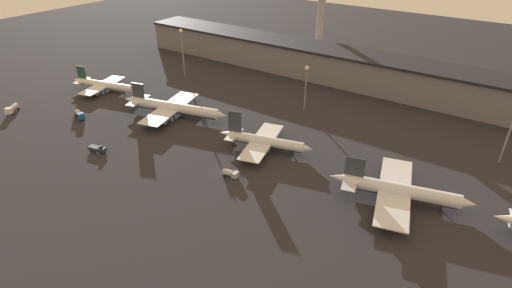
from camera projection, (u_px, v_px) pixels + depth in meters
The scene contains 13 objects.
ground at pixel (221, 172), 136.69m from camera, with size 600.00×600.00×0.00m, color #26262B.
terminal_building at pixel (345, 67), 206.08m from camera, with size 257.38×22.44×16.59m.
airplane_0 at pixel (104, 85), 198.12m from camera, with size 37.67×27.76×11.46m.
airplane_1 at pixel (173, 108), 173.03m from camera, with size 49.60×36.98×12.91m.
airplane_2 at pixel (264, 141), 148.38m from camera, with size 36.09×30.83×13.75m.
airplane_3 at pixel (399, 191), 120.98m from camera, with size 42.28×38.48×12.56m.
service_vehicle_0 at pixel (231, 174), 133.04m from camera, with size 5.57×3.04×2.70m.
service_vehicle_1 at pixel (12, 109), 177.12m from camera, with size 6.11×7.48×3.25m.
service_vehicle_2 at pixel (80, 114), 171.96m from camera, with size 7.92×4.82×3.40m.
service_vehicle_3 at pixel (97, 149), 147.82m from camera, with size 7.21×3.91×2.73m.
lamp_post_0 at pixel (182, 48), 208.38m from camera, with size 1.80×1.80×25.89m.
lamp_post_1 at pixel (306, 82), 173.96m from camera, with size 1.80×1.80×20.41m.
control_tower at pixel (321, 9), 230.67m from camera, with size 9.00×9.00×51.19m.
Camera 1 is at (74.27, -87.01, 76.38)m, focal length 28.00 mm.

